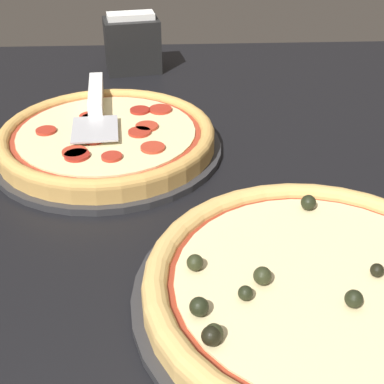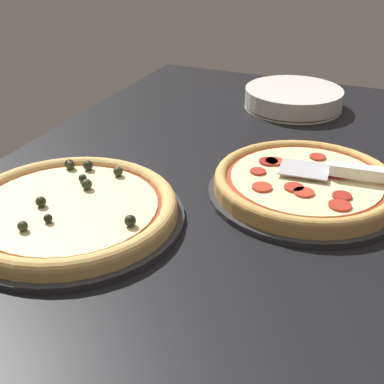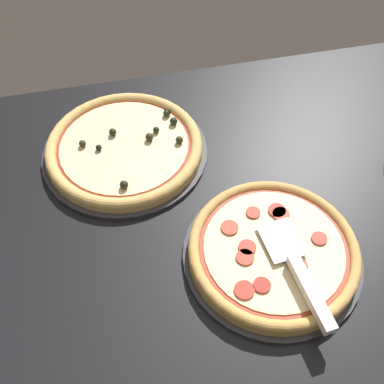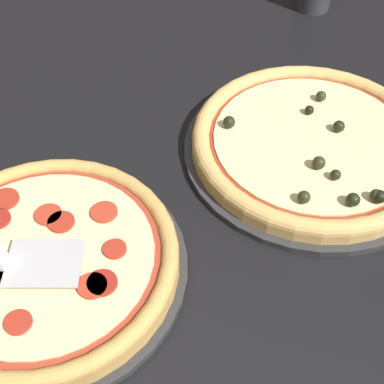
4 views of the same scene
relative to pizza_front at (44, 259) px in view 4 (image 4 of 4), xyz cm
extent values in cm
cube|color=black|center=(-3.46, 3.20, -4.46)|extent=(145.88, 113.99, 3.60)
cylinder|color=#2D2D30|center=(0.01, -0.01, -2.16)|extent=(34.24, 34.24, 1.00)
cylinder|color=tan|center=(0.01, -0.01, -0.60)|extent=(32.19, 32.19, 2.13)
torus|color=tan|center=(0.01, -0.01, 0.47)|extent=(32.19, 32.19, 2.08)
cylinder|color=#A33823|center=(0.01, -0.01, 0.54)|extent=(27.98, 27.98, 0.15)
cylinder|color=beige|center=(0.01, -0.01, 0.67)|extent=(26.39, 26.39, 0.40)
cylinder|color=#AD2D1E|center=(1.59, 3.20, 1.07)|extent=(2.81, 2.81, 0.40)
cylinder|color=#B73823|center=(3.81, 6.74, 1.07)|extent=(3.42, 3.42, 0.40)
cylinder|color=#B73823|center=(-5.93, -0.91, 1.07)|extent=(3.41, 3.41, 0.40)
cylinder|color=#B73823|center=(-6.91, 5.98, 1.07)|extent=(3.42, 3.42, 0.40)
cylinder|color=#AD2D1E|center=(8.92, -0.17, 1.07)|extent=(3.01, 3.01, 0.40)
cylinder|color=#AD2D1E|center=(-7.97, -7.13, 1.07)|extent=(3.65, 3.65, 0.40)
cylinder|color=maroon|center=(3.34, 7.77, 1.07)|extent=(3.50, 3.50, 0.40)
cylinder|color=#AD2D1E|center=(-1.41, 8.34, 1.07)|extent=(2.84, 2.84, 0.40)
cylinder|color=#AD2D1E|center=(-4.90, 1.00, 1.07)|extent=(3.35, 3.35, 0.40)
cylinder|color=#2D2D30|center=(-23.76, 33.29, -2.16)|extent=(37.60, 37.60, 1.00)
cylinder|color=#DBAD60|center=(-23.76, 33.29, -0.87)|extent=(35.34, 35.34, 1.58)
torus|color=#DBAD60|center=(-23.76, 33.29, -0.08)|extent=(35.34, 35.34, 2.57)
cylinder|color=maroon|center=(-23.76, 33.29, 0.00)|extent=(30.72, 30.72, 0.15)
cylinder|color=beige|center=(-23.76, 33.29, 0.12)|extent=(28.98, 28.98, 0.40)
sphere|color=#282D19|center=(-11.46, 31.11, 1.17)|extent=(1.70, 1.70, 1.70)
sphere|color=black|center=(-12.33, 40.79, 1.20)|extent=(1.76, 1.76, 1.76)
sphere|color=black|center=(-11.50, 37.33, 1.23)|extent=(1.81, 1.81, 1.81)
sphere|color=black|center=(-25.75, 36.95, 1.18)|extent=(1.71, 1.71, 1.71)
sphere|color=black|center=(-29.35, 32.94, 1.01)|extent=(1.37, 1.37, 1.37)
sphere|color=black|center=(-15.95, 35.58, 1.05)|extent=(1.45, 1.45, 1.45)
sphere|color=black|center=(-25.30, 20.97, 1.22)|extent=(1.80, 1.80, 1.80)
sphere|color=#282D19|center=(-32.76, 34.93, 1.12)|extent=(1.59, 1.59, 1.59)
sphere|color=#282D19|center=(-17.87, 33.46, 1.23)|extent=(1.81, 1.81, 1.81)
sphere|color=#282D19|center=(-12.59, 40.42, 1.15)|extent=(1.66, 1.66, 1.66)
cube|color=#B7B7BC|center=(1.58, 0.76, 1.63)|extent=(7.38, 9.17, 0.24)
camera|label=1|loc=(-9.16, 72.26, 35.70)|focal=50.00mm
camera|label=2|loc=(-84.39, -14.44, 43.16)|focal=50.00mm
camera|label=3|loc=(-24.65, -38.93, 73.12)|focal=42.00mm
camera|label=4|loc=(34.93, 20.58, 52.54)|focal=50.00mm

